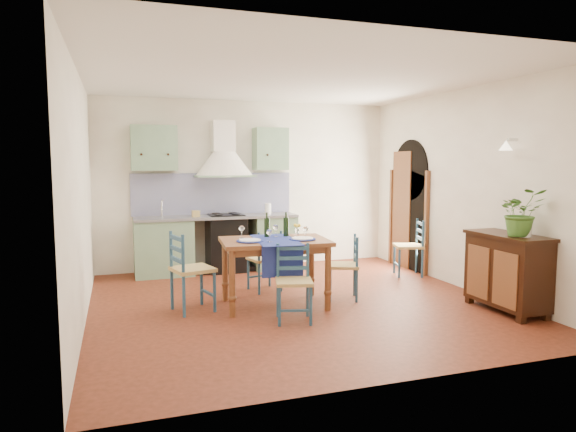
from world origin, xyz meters
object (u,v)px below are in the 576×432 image
at_px(sideboard, 507,269).
at_px(potted_plant, 521,212).
at_px(dining_table, 275,247).
at_px(chair_near, 294,282).

distance_m(sideboard, potted_plant, 0.73).
bearing_deg(sideboard, potted_plant, -91.78).
bearing_deg(potted_plant, dining_table, 152.91).
distance_m(chair_near, potted_plant, 2.72).
bearing_deg(dining_table, chair_near, -88.29).
distance_m(chair_near, sideboard, 2.57).
height_order(sideboard, potted_plant, potted_plant).
bearing_deg(chair_near, sideboard, -10.32).
relative_size(sideboard, potted_plant, 1.91).
height_order(dining_table, sideboard, dining_table).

